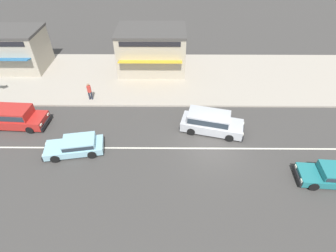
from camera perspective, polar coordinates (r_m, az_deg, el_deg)
ground_plane at (r=18.87m, az=9.49°, el=-4.84°), size 160.00×160.00×0.00m
lane_centre_stripe at (r=18.87m, az=9.49°, el=-4.83°), size 50.40×0.14×0.01m
kerb_strip at (r=26.79m, az=6.92°, el=10.55°), size 68.00×10.00×0.15m
hatchback_teal_0 at (r=19.13m, az=32.17°, el=-8.92°), size 3.90×1.97×1.10m
hatchback_pale_blue_2 at (r=19.07m, az=-19.38°, el=-3.99°), size 4.19×2.23×1.10m
minivan_silver_4 at (r=19.78m, az=9.25°, el=0.96°), size 4.94×2.82×1.56m
minivan_red_5 at (r=23.24m, az=-30.54°, el=1.83°), size 4.64×2.13×1.56m
pedestrian_near_clock at (r=23.62m, az=-16.76°, el=7.43°), size 0.34×0.34×1.57m
shopfront_corner_warung at (r=31.78m, az=-31.30°, el=14.09°), size 6.97×5.01×3.92m
shopfront_mid_block at (r=27.16m, az=-3.56°, el=16.26°), size 6.65×5.38×4.12m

